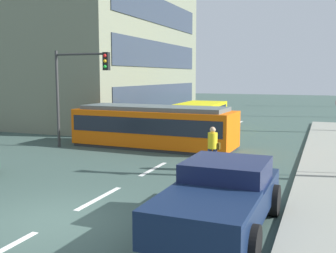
# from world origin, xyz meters

# --- Properties ---
(ground_plane) EXTENTS (120.00, 120.00, 0.00)m
(ground_plane) POSITION_xyz_m (0.00, 10.00, 0.00)
(ground_plane) COLOR #3A5049
(lane_stripe_1) EXTENTS (0.16, 2.40, 0.01)m
(lane_stripe_1) POSITION_xyz_m (0.00, 2.00, 0.01)
(lane_stripe_1) COLOR silver
(lane_stripe_1) RESTS_ON ground
(lane_stripe_2) EXTENTS (0.16, 2.40, 0.01)m
(lane_stripe_2) POSITION_xyz_m (0.00, 6.00, 0.01)
(lane_stripe_2) COLOR silver
(lane_stripe_2) RESTS_ON ground
(lane_stripe_3) EXTENTS (0.16, 2.40, 0.01)m
(lane_stripe_3) POSITION_xyz_m (0.00, 16.36, 0.01)
(lane_stripe_3) COLOR silver
(lane_stripe_3) RESTS_ON ground
(lane_stripe_4) EXTENTS (0.16, 2.40, 0.01)m
(lane_stripe_4) POSITION_xyz_m (0.00, 22.36, 0.01)
(lane_stripe_4) COLOR silver
(lane_stripe_4) RESTS_ON ground
(corner_building) EXTENTS (17.00, 18.00, 19.20)m
(corner_building) POSITION_xyz_m (-14.31, 21.02, 9.60)
(corner_building) COLOR slate
(corner_building) RESTS_ON ground
(streetcar_tram) EXTENTS (8.16, 2.81, 2.07)m
(streetcar_tram) POSITION_xyz_m (-1.84, 10.36, 1.07)
(streetcar_tram) COLOR #E55D09
(streetcar_tram) RESTS_ON ground
(city_bus) EXTENTS (2.68, 5.71, 1.78)m
(city_bus) POSITION_xyz_m (-1.57, 17.12, 1.03)
(city_bus) COLOR #D1C510
(city_bus) RESTS_ON ground
(pedestrian_crossing) EXTENTS (0.45, 0.36, 1.67)m
(pedestrian_crossing) POSITION_xyz_m (2.18, 6.57, 0.94)
(pedestrian_crossing) COLOR navy
(pedestrian_crossing) RESTS_ON ground
(pickup_truck_parked) EXTENTS (2.34, 5.03, 1.55)m
(pickup_truck_parked) POSITION_xyz_m (3.90, 0.93, 0.80)
(pickup_truck_parked) COLOR #11203E
(pickup_truck_parked) RESTS_ON ground
(parked_sedan_mid) EXTENTS (2.10, 4.45, 1.19)m
(parked_sedan_mid) POSITION_xyz_m (-5.57, 14.32, 0.62)
(parked_sedan_mid) COLOR maroon
(parked_sedan_mid) RESTS_ON ground
(parked_sedan_far) EXTENTS (2.06, 4.45, 1.19)m
(parked_sedan_far) POSITION_xyz_m (-4.90, 19.96, 0.62)
(parked_sedan_far) COLOR black
(parked_sedan_far) RESTS_ON ground
(traffic_light_mast) EXTENTS (3.02, 0.33, 4.78)m
(traffic_light_mast) POSITION_xyz_m (-5.19, 8.83, 3.38)
(traffic_light_mast) COLOR #333333
(traffic_light_mast) RESTS_ON ground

